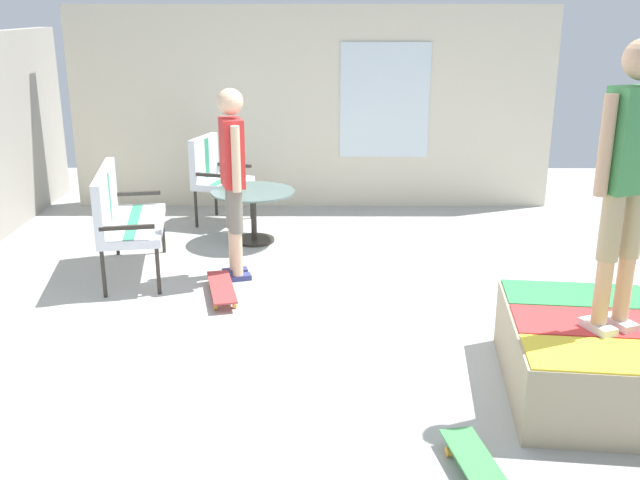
% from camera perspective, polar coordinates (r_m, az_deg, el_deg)
% --- Properties ---
extents(ground_plane, '(12.00, 12.00, 0.10)m').
position_cam_1_polar(ground_plane, '(5.93, 3.74, -7.23)').
color(ground_plane, '#A8A8A3').
extents(house_facade, '(0.23, 6.00, 2.49)m').
position_cam_1_polar(house_facade, '(9.24, -0.54, 10.32)').
color(house_facade, beige).
rests_on(house_facade, ground_plane).
extents(skate_ramp, '(1.60, 1.84, 0.51)m').
position_cam_1_polar(skate_ramp, '(5.18, 20.61, -8.59)').
color(skate_ramp, tan).
rests_on(skate_ramp, ground_plane).
extents(patio_bench, '(1.33, 0.75, 1.02)m').
position_cam_1_polar(patio_bench, '(7.08, -15.41, 2.12)').
color(patio_bench, '#2D2823').
rests_on(patio_bench, ground_plane).
extents(patio_chair_near_house, '(0.75, 0.71, 1.02)m').
position_cam_1_polar(patio_chair_near_house, '(8.63, -8.32, 5.33)').
color(patio_chair_near_house, '#2D2823').
rests_on(patio_chair_near_house, ground_plane).
extents(patio_table, '(0.90, 0.90, 0.57)m').
position_cam_1_polar(patio_table, '(7.89, -5.25, 2.70)').
color(patio_table, '#2D2823').
rests_on(patio_table, ground_plane).
extents(person_watching, '(0.46, 0.31, 1.78)m').
position_cam_1_polar(person_watching, '(6.68, -6.88, 5.53)').
color(person_watching, navy).
rests_on(person_watching, ground_plane).
extents(person_skater, '(0.33, 0.45, 1.79)m').
position_cam_1_polar(person_skater, '(4.69, 23.14, 5.40)').
color(person_skater, silver).
rests_on(person_skater, skate_ramp).
extents(skateboard_by_bench, '(0.82, 0.37, 0.10)m').
position_cam_1_polar(skateboard_by_bench, '(6.50, -7.73, -3.73)').
color(skateboard_by_bench, '#B23838').
rests_on(skateboard_by_bench, ground_plane).
extents(skateboard_spare, '(0.82, 0.34, 0.10)m').
position_cam_1_polar(skateboard_spare, '(4.18, 12.52, -17.28)').
color(skateboard_spare, '#3F8C4C').
rests_on(skateboard_spare, ground_plane).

